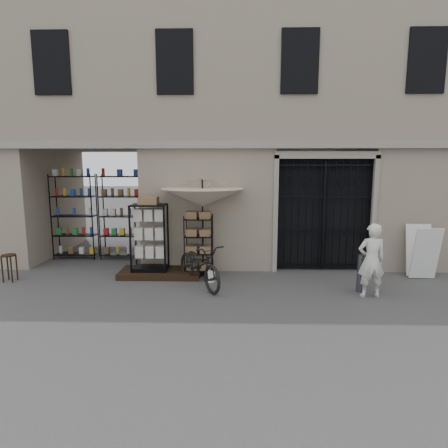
{
  "coord_description": "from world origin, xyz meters",
  "views": [
    {
      "loc": [
        -0.59,
        -7.49,
        2.78
      ],
      "look_at": [
        -0.8,
        1.4,
        1.35
      ],
      "focal_mm": 30.0,
      "sensor_mm": 36.0,
      "label": 1
    }
  ],
  "objects_px": {
    "wire_rack": "(199,246)",
    "shopkeeper": "(369,296)",
    "bicycle": "(200,286)",
    "wooden_stool": "(9,267)",
    "steel_bollard": "(360,273)",
    "display_cabinet": "(150,241)",
    "easel_sign": "(422,252)",
    "market_umbrella": "(202,193)",
    "white_bucket": "(210,277)"
  },
  "relations": [
    {
      "from": "market_umbrella",
      "to": "easel_sign",
      "type": "height_order",
      "value": "market_umbrella"
    },
    {
      "from": "white_bucket",
      "to": "bicycle",
      "type": "xyz_separation_m",
      "value": [
        -0.22,
        -0.33,
        -0.12
      ]
    },
    {
      "from": "wire_rack",
      "to": "shopkeeper",
      "type": "distance_m",
      "value": 4.1
    },
    {
      "from": "wire_rack",
      "to": "bicycle",
      "type": "xyz_separation_m",
      "value": [
        0.09,
        -0.86,
        -0.75
      ]
    },
    {
      "from": "display_cabinet",
      "to": "shopkeeper",
      "type": "height_order",
      "value": "display_cabinet"
    },
    {
      "from": "display_cabinet",
      "to": "easel_sign",
      "type": "height_order",
      "value": "display_cabinet"
    },
    {
      "from": "market_umbrella",
      "to": "bicycle",
      "type": "xyz_separation_m",
      "value": [
        -0.01,
        -0.92,
        -2.08
      ]
    },
    {
      "from": "market_umbrella",
      "to": "steel_bollard",
      "type": "bearing_deg",
      "value": -18.85
    },
    {
      "from": "market_umbrella",
      "to": "white_bucket",
      "type": "distance_m",
      "value": 2.06
    },
    {
      "from": "bicycle",
      "to": "steel_bollard",
      "type": "bearing_deg",
      "value": -36.85
    },
    {
      "from": "bicycle",
      "to": "shopkeeper",
      "type": "distance_m",
      "value": 3.71
    },
    {
      "from": "shopkeeper",
      "to": "steel_bollard",
      "type": "bearing_deg",
      "value": -76.09
    },
    {
      "from": "steel_bollard",
      "to": "shopkeeper",
      "type": "bearing_deg",
      "value": -72.97
    },
    {
      "from": "steel_bollard",
      "to": "shopkeeper",
      "type": "relative_size",
      "value": 0.53
    },
    {
      "from": "wire_rack",
      "to": "shopkeeper",
      "type": "height_order",
      "value": "wire_rack"
    },
    {
      "from": "bicycle",
      "to": "wire_rack",
      "type": "bearing_deg",
      "value": 63.75
    },
    {
      "from": "market_umbrella",
      "to": "shopkeeper",
      "type": "relative_size",
      "value": 1.84
    },
    {
      "from": "market_umbrella",
      "to": "easel_sign",
      "type": "relative_size",
      "value": 2.26
    },
    {
      "from": "display_cabinet",
      "to": "white_bucket",
      "type": "xyz_separation_m",
      "value": [
        1.51,
        -0.4,
        -0.78
      ]
    },
    {
      "from": "bicycle",
      "to": "shopkeeper",
      "type": "relative_size",
      "value": 1.22
    },
    {
      "from": "steel_bollard",
      "to": "shopkeeper",
      "type": "distance_m",
      "value": 0.54
    },
    {
      "from": "display_cabinet",
      "to": "white_bucket",
      "type": "bearing_deg",
      "value": 3.95
    },
    {
      "from": "wire_rack",
      "to": "bicycle",
      "type": "bearing_deg",
      "value": -82.12
    },
    {
      "from": "market_umbrella",
      "to": "bicycle",
      "type": "height_order",
      "value": "market_umbrella"
    },
    {
      "from": "bicycle",
      "to": "easel_sign",
      "type": "relative_size",
      "value": 1.5
    },
    {
      "from": "market_umbrella",
      "to": "wooden_stool",
      "type": "relative_size",
      "value": 4.42
    },
    {
      "from": "bicycle",
      "to": "easel_sign",
      "type": "bearing_deg",
      "value": -24.41
    },
    {
      "from": "display_cabinet",
      "to": "wooden_stool",
      "type": "bearing_deg",
      "value": -152.28
    },
    {
      "from": "shopkeeper",
      "to": "display_cabinet",
      "type": "bearing_deg",
      "value": -18.38
    },
    {
      "from": "market_umbrella",
      "to": "bicycle",
      "type": "bearing_deg",
      "value": -90.61
    },
    {
      "from": "wooden_stool",
      "to": "wire_rack",
      "type": "bearing_deg",
      "value": 8.0
    },
    {
      "from": "shopkeeper",
      "to": "wooden_stool",
      "type": "bearing_deg",
      "value": -9.01
    },
    {
      "from": "display_cabinet",
      "to": "wooden_stool",
      "type": "distance_m",
      "value": 3.35
    },
    {
      "from": "wire_rack",
      "to": "wooden_stool",
      "type": "relative_size",
      "value": 2.34
    },
    {
      "from": "market_umbrella",
      "to": "display_cabinet",
      "type": "bearing_deg",
      "value": -172.2
    },
    {
      "from": "wire_rack",
      "to": "steel_bollard",
      "type": "bearing_deg",
      "value": -15.57
    },
    {
      "from": "display_cabinet",
      "to": "wooden_stool",
      "type": "height_order",
      "value": "display_cabinet"
    },
    {
      "from": "easel_sign",
      "to": "bicycle",
      "type": "bearing_deg",
      "value": -169.57
    },
    {
      "from": "wire_rack",
      "to": "easel_sign",
      "type": "bearing_deg",
      "value": 0.63
    },
    {
      "from": "wooden_stool",
      "to": "shopkeeper",
      "type": "relative_size",
      "value": 0.42
    },
    {
      "from": "wooden_stool",
      "to": "shopkeeper",
      "type": "distance_m",
      "value": 8.28
    },
    {
      "from": "wire_rack",
      "to": "wooden_stool",
      "type": "height_order",
      "value": "wire_rack"
    },
    {
      "from": "market_umbrella",
      "to": "steel_bollard",
      "type": "relative_size",
      "value": 3.45
    },
    {
      "from": "white_bucket",
      "to": "easel_sign",
      "type": "relative_size",
      "value": 0.19
    },
    {
      "from": "steel_bollard",
      "to": "easel_sign",
      "type": "height_order",
      "value": "easel_sign"
    },
    {
      "from": "wire_rack",
      "to": "steel_bollard",
      "type": "xyz_separation_m",
      "value": [
        3.65,
        -1.16,
        -0.33
      ]
    },
    {
      "from": "wire_rack",
      "to": "bicycle",
      "type": "distance_m",
      "value": 1.15
    },
    {
      "from": "bicycle",
      "to": "wooden_stool",
      "type": "relative_size",
      "value": 2.93
    },
    {
      "from": "display_cabinet",
      "to": "market_umbrella",
      "type": "xyz_separation_m",
      "value": [
        1.31,
        0.18,
        1.19
      ]
    },
    {
      "from": "easel_sign",
      "to": "display_cabinet",
      "type": "bearing_deg",
      "value": -177.36
    }
  ]
}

